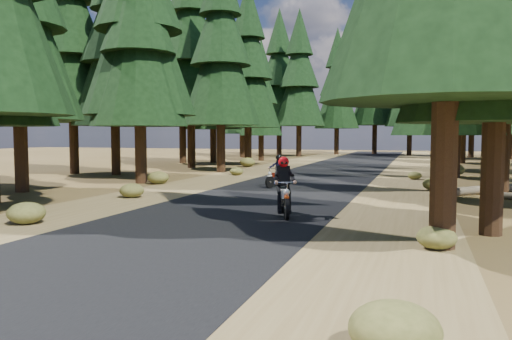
{
  "coord_description": "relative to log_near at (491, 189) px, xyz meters",
  "views": [
    {
      "loc": [
        5.22,
        -14.27,
        2.28
      ],
      "look_at": [
        0.0,
        1.5,
        1.1
      ],
      "focal_mm": 35.0,
      "sensor_mm": 36.0,
      "label": 1
    }
  ],
  "objects": [
    {
      "name": "ground",
      "position": [
        -7.85,
        -7.03,
        -0.16
      ],
      "size": [
        120.0,
        120.0,
        0.0
      ],
      "primitive_type": "plane",
      "color": "#483919",
      "rests_on": "ground"
    },
    {
      "name": "shoulder_l",
      "position": [
        -12.45,
        -2.03,
        -0.16
      ],
      "size": [
        3.2,
        100.0,
        0.01
      ],
      "primitive_type": "cube",
      "color": "brown",
      "rests_on": "ground"
    },
    {
      "name": "shoulder_r",
      "position": [
        -3.25,
        -2.03,
        -0.16
      ],
      "size": [
        3.2,
        100.0,
        0.01
      ],
      "primitive_type": "cube",
      "color": "brown",
      "rests_on": "ground"
    },
    {
      "name": "log_near",
      "position": [
        0.0,
        0.0,
        0.0
      ],
      "size": [
        4.55,
        4.8,
        0.32
      ],
      "primitive_type": "cylinder",
      "rotation": [
        0.0,
        1.57,
        0.82
      ],
      "color": "#4C4233",
      "rests_on": "ground"
    },
    {
      "name": "understory_shrubs",
      "position": [
        -7.48,
        0.76,
        0.13
      ],
      "size": [
        14.55,
        30.22,
        0.69
      ],
      "color": "#474C1E",
      "rests_on": "ground"
    },
    {
      "name": "rider_follow",
      "position": [
        -8.52,
        -0.63,
        0.32
      ],
      "size": [
        1.0,
        1.64,
        1.41
      ],
      "rotation": [
        0.0,
        0.0,
        2.78
      ],
      "color": "#A71D0B",
      "rests_on": "road"
    },
    {
      "name": "pine_forest",
      "position": [
        -7.87,
        14.02,
        7.73
      ],
      "size": [
        34.59,
        55.08,
        16.32
      ],
      "color": "black",
      "rests_on": "ground"
    },
    {
      "name": "rider_lead",
      "position": [
        -6.21,
        -8.0,
        0.4
      ],
      "size": [
        1.2,
        1.93,
        1.66
      ],
      "rotation": [
        0.0,
        0.0,
        3.52
      ],
      "color": "silver",
      "rests_on": "road"
    },
    {
      "name": "road",
      "position": [
        -7.85,
        -2.03,
        -0.15
      ],
      "size": [
        6.0,
        100.0,
        0.01
      ],
      "primitive_type": "cube",
      "color": "black",
      "rests_on": "ground"
    }
  ]
}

